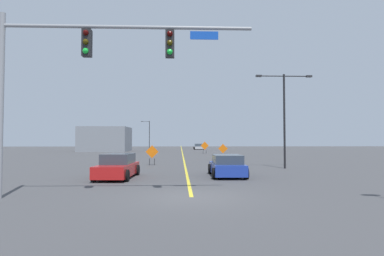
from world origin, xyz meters
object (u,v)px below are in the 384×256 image
at_px(construction_sign_right_lane, 152,153).
at_px(car_silver_far, 198,147).
at_px(car_blue_mid, 227,166).
at_px(construction_sign_median_far, 205,146).
at_px(construction_sign_median_near, 223,149).
at_px(car_red_approaching, 118,167).
at_px(street_lamp_mid_left, 284,111).
at_px(street_lamp_far_right, 149,133).
at_px(traffic_signal_assembly, 84,61).

distance_m(construction_sign_right_lane, car_silver_far, 47.81).
bearing_deg(car_blue_mid, construction_sign_right_lane, 120.78).
bearing_deg(construction_sign_right_lane, car_silver_far, 81.79).
bearing_deg(construction_sign_median_far, construction_sign_median_near, -86.68).
distance_m(car_blue_mid, car_silver_far, 56.17).
bearing_deg(car_blue_mid, car_silver_far, 88.40).
relative_size(construction_sign_median_near, car_blue_mid, 0.42).
bearing_deg(construction_sign_right_lane, car_red_approaching, -97.03).
xyz_separation_m(construction_sign_median_near, construction_sign_median_far, (-0.90, 15.57, 0.10)).
xyz_separation_m(construction_sign_median_far, car_silver_far, (0.31, 22.88, -0.57)).
distance_m(construction_sign_median_near, car_red_approaching, 20.21).
relative_size(street_lamp_mid_left, street_lamp_far_right, 1.03).
bearing_deg(car_blue_mid, traffic_signal_assembly, -132.99).
bearing_deg(construction_sign_median_near, construction_sign_median_far, 93.32).
height_order(traffic_signal_assembly, street_lamp_far_right, street_lamp_far_right).
bearing_deg(car_silver_far, construction_sign_median_near, -89.12).
distance_m(street_lamp_mid_left, car_red_approaching, 13.62).
xyz_separation_m(construction_sign_median_near, construction_sign_right_lane, (-7.42, -8.86, -0.02)).
height_order(traffic_signal_assembly, car_silver_far, traffic_signal_assembly).
bearing_deg(construction_sign_right_lane, street_lamp_far_right, 95.83).
height_order(construction_sign_right_lane, car_red_approaching, construction_sign_right_lane).
xyz_separation_m(construction_sign_right_lane, car_red_approaching, (-1.16, -9.44, -0.42)).
relative_size(street_lamp_far_right, car_blue_mid, 1.68).
height_order(traffic_signal_assembly, construction_sign_right_lane, traffic_signal_assembly).
xyz_separation_m(traffic_signal_assembly, construction_sign_median_far, (7.79, 40.27, -4.00)).
distance_m(construction_sign_median_far, car_blue_mid, 33.29).
height_order(street_lamp_mid_left, car_blue_mid, street_lamp_mid_left).
bearing_deg(car_silver_far, construction_sign_median_far, -90.79).
height_order(street_lamp_mid_left, car_silver_far, street_lamp_mid_left).
distance_m(construction_sign_median_far, car_silver_far, 22.89).
height_order(construction_sign_median_near, car_blue_mid, construction_sign_median_near).
xyz_separation_m(construction_sign_median_near, car_blue_mid, (-2.16, -17.69, -0.47)).
relative_size(street_lamp_far_right, construction_sign_median_near, 4.04).
height_order(construction_sign_median_far, car_red_approaching, construction_sign_median_far).
bearing_deg(construction_sign_median_near, car_red_approaching, -115.13).
relative_size(traffic_signal_assembly, car_red_approaching, 2.12).
height_order(construction_sign_median_far, car_silver_far, construction_sign_median_far).
bearing_deg(street_lamp_far_right, car_silver_far, -27.94).
xyz_separation_m(construction_sign_median_near, car_red_approaching, (-8.58, -18.29, -0.44)).
bearing_deg(traffic_signal_assembly, construction_sign_median_near, 70.62).
distance_m(street_lamp_mid_left, construction_sign_right_lane, 11.63).
xyz_separation_m(construction_sign_right_lane, car_silver_far, (6.83, 47.31, -0.45)).
height_order(street_lamp_far_right, construction_sign_median_near, street_lamp_far_right).
bearing_deg(construction_sign_right_lane, construction_sign_median_far, 75.07).
xyz_separation_m(street_lamp_mid_left, construction_sign_median_far, (-4.02, 28.02, -3.26)).
relative_size(construction_sign_median_far, construction_sign_right_lane, 1.12).
distance_m(street_lamp_mid_left, car_silver_far, 51.18).
height_order(street_lamp_mid_left, street_lamp_far_right, street_lamp_mid_left).
bearing_deg(street_lamp_mid_left, construction_sign_right_lane, 161.20).
height_order(traffic_signal_assembly, construction_sign_median_far, traffic_signal_assembly).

